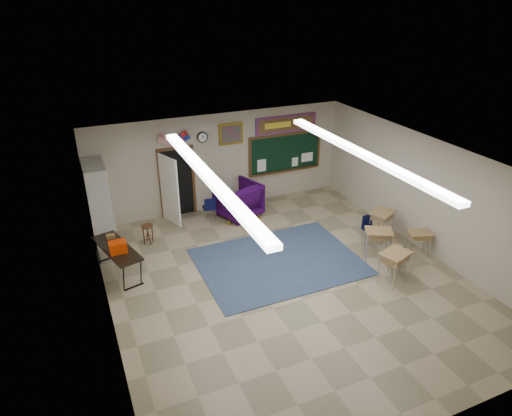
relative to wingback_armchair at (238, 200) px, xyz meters
name	(u,v)px	position (x,y,z in m)	size (l,w,h in m)	color
floor	(286,280)	(-0.23, -3.66, -0.53)	(9.00, 9.00, 0.00)	#9D8B6C
back_wall	(221,162)	(-0.23, 0.84, 0.97)	(8.00, 0.04, 3.00)	#ADA18D
front_wall	(432,359)	(-0.23, -8.16, 0.97)	(8.00, 0.04, 3.00)	#ADA18D
left_wall	(103,263)	(-4.23, -3.66, 0.97)	(0.04, 9.00, 3.00)	#ADA18D
right_wall	(427,196)	(3.77, -3.66, 0.97)	(0.04, 9.00, 3.00)	#ADA18D
ceiling	(290,162)	(-0.23, -3.66, 2.47)	(8.00, 9.00, 0.04)	#BBBBB7
area_rug	(279,262)	(-0.03, -2.86, -0.52)	(4.00, 3.00, 0.02)	#344963
fluorescent_strips	(290,164)	(-0.23, -3.66, 2.41)	(3.86, 6.00, 0.10)	white
doorway	(175,184)	(-1.73, 0.69, 0.53)	(1.10, 0.89, 2.16)	black
chalkboard	(285,154)	(1.97, 0.80, 0.93)	(2.55, 0.14, 1.30)	#503217
bulletin_board	(286,124)	(1.97, 0.81, 1.92)	(2.10, 0.05, 0.55)	red
framed_art_print	(231,134)	(0.12, 0.81, 1.82)	(0.75, 0.05, 0.65)	olive
wall_clock	(202,137)	(-0.78, 0.81, 1.82)	(0.32, 0.05, 0.32)	black
wall_flags	(174,137)	(-1.63, 0.78, 1.95)	(1.16, 0.06, 0.70)	red
storage_cabinet	(99,202)	(-3.94, 0.19, 0.57)	(0.59, 1.25, 2.20)	#AFAFAA
wingback_armchair	(238,200)	(0.00, 0.00, 0.00)	(1.14, 1.17, 1.06)	#270539
student_chair_reading	(209,208)	(-0.89, 0.10, -0.15)	(0.38, 0.38, 0.76)	black
student_chair_desk_a	(394,257)	(2.39, -4.30, -0.16)	(0.37, 0.37, 0.74)	black
student_chair_desk_b	(371,230)	(2.68, -2.96, -0.14)	(0.39, 0.39, 0.78)	black
student_desk_front_left	(378,243)	(2.35, -3.69, -0.08)	(0.83, 0.76, 0.80)	olive
student_desk_front_right	(381,223)	(3.09, -2.87, -0.08)	(0.83, 0.75, 0.82)	olive
student_desk_back_left	(394,266)	(2.02, -4.74, -0.07)	(0.81, 0.70, 0.82)	olive
student_desk_back_right	(418,242)	(3.42, -3.99, -0.16)	(0.67, 0.59, 0.67)	olive
folding_table	(118,259)	(-3.81, -1.76, -0.14)	(1.02, 1.84, 0.99)	black
wooden_stool	(148,234)	(-2.86, -0.58, -0.25)	(0.31, 0.31, 0.54)	#503018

